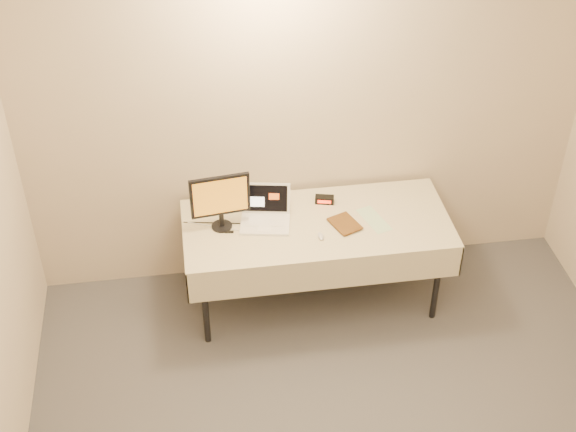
{
  "coord_description": "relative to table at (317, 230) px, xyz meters",
  "views": [
    {
      "loc": [
        -0.84,
        -2.25,
        4.17
      ],
      "look_at": [
        -0.21,
        1.99,
        0.86
      ],
      "focal_mm": 50.0,
      "sensor_mm": 36.0,
      "label": 1
    }
  ],
  "objects": [
    {
      "name": "laptop",
      "position": [
        -0.35,
        0.08,
        0.12
      ],
      "size": [
        0.39,
        0.37,
        0.23
      ],
      "rotation": [
        0.0,
        0.0,
        -0.18
      ],
      "color": "white",
      "rests_on": "table"
    },
    {
      "name": "alarm_clock",
      "position": [
        0.09,
        0.22,
        0.09
      ],
      "size": [
        0.14,
        0.09,
        0.06
      ],
      "rotation": [
        0.0,
        0.0,
        -0.24
      ],
      "color": "black",
      "rests_on": "table"
    },
    {
      "name": "paper_form",
      "position": [
        0.4,
        -0.03,
        0.06
      ],
      "size": [
        0.21,
        0.33,
        0.0
      ],
      "primitive_type": "cube",
      "rotation": [
        0.0,
        0.0,
        0.31
      ],
      "color": "#B7DBAE",
      "rests_on": "table"
    },
    {
      "name": "back_wall",
      "position": [
        0.0,
        0.45,
        0.67
      ],
      "size": [
        4.0,
        0.1,
        2.7
      ],
      "primitive_type": "cube",
      "color": "beige",
      "rests_on": "ground"
    },
    {
      "name": "table",
      "position": [
        0.0,
        0.0,
        0.0
      ],
      "size": [
        1.86,
        0.81,
        0.74
      ],
      "color": "black",
      "rests_on": "ground"
    },
    {
      "name": "usb_dongle",
      "position": [
        -0.61,
        -0.02,
        0.07
      ],
      "size": [
        0.06,
        0.02,
        0.01
      ],
      "primitive_type": "cube",
      "rotation": [
        0.0,
        0.0,
        -0.11
      ],
      "color": "black",
      "rests_on": "table"
    },
    {
      "name": "book",
      "position": [
        0.11,
        -0.09,
        0.17
      ],
      "size": [
        0.16,
        0.08,
        0.22
      ],
      "primitive_type": "imported",
      "rotation": [
        0.0,
        0.0,
        0.38
      ],
      "color": "#8D5719",
      "rests_on": "table"
    },
    {
      "name": "monitor",
      "position": [
        -0.66,
        0.05,
        0.31
      ],
      "size": [
        0.41,
        0.16,
        0.42
      ],
      "rotation": [
        0.0,
        0.0,
        0.12
      ],
      "color": "black",
      "rests_on": "table"
    },
    {
      "name": "clicker",
      "position": [
        -0.0,
        -0.16,
        0.07
      ],
      "size": [
        0.04,
        0.09,
        0.02
      ],
      "primitive_type": "ellipsoid",
      "rotation": [
        0.0,
        0.0,
        0.04
      ],
      "color": "silver",
      "rests_on": "table"
    }
  ]
}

